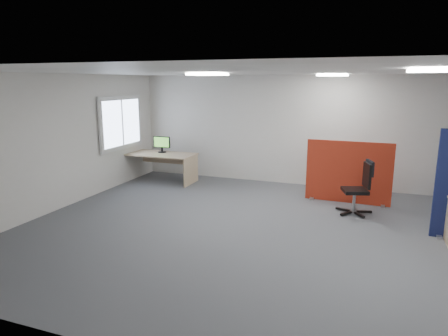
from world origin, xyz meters
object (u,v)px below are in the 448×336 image
(second_desk, at_px, (162,160))
(monitor_second, at_px, (162,144))
(red_divider, at_px, (348,173))
(office_chair, at_px, (361,184))

(second_desk, bearing_deg, monitor_second, 113.65)
(second_desk, bearing_deg, red_divider, -3.60)
(red_divider, xyz_separation_m, monitor_second, (-4.69, 0.43, 0.31))
(red_divider, bearing_deg, office_chair, -66.06)
(red_divider, xyz_separation_m, second_desk, (-4.63, 0.29, -0.09))
(office_chair, bearing_deg, red_divider, 94.30)
(red_divider, relative_size, office_chair, 1.69)
(second_desk, distance_m, monitor_second, 0.43)
(red_divider, bearing_deg, second_desk, 178.40)
(red_divider, distance_m, office_chair, 0.75)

